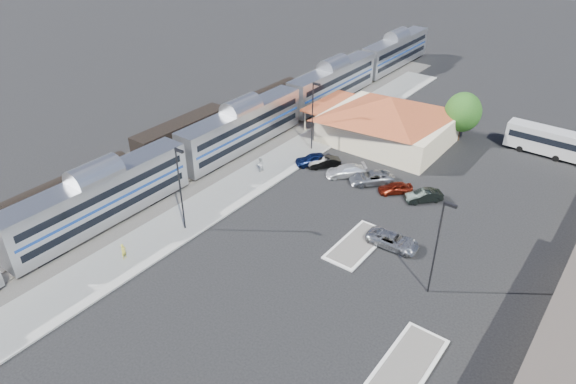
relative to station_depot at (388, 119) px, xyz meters
The scene contains 22 objects.
ground 24.63m from the station_depot, 79.24° to the right, with size 280.00×280.00×0.00m, color black.
railbed 23.14m from the station_depot, 135.78° to the right, with size 16.00×100.00×0.12m, color #4C4944.
platform 19.71m from the station_depot, 112.45° to the right, with size 5.50×92.00×0.18m, color gray.
passenger_train 18.87m from the station_depot, 135.41° to the right, with size 3.00×104.00×5.55m.
freight_cars 26.50m from the station_depot, 137.26° to the right, with size 2.80×46.00×4.00m.
station_depot is the anchor object (origin of this frame).
traffic_island_south 23.80m from the station_depot, 68.74° to the right, with size 3.30×7.50×0.21m.
traffic_island_north 37.12m from the station_depot, 59.88° to the right, with size 3.30×7.50×0.21m.
lamp_plat_s 30.74m from the station_depot, 101.94° to the right, with size 1.08×0.25×9.00m.
lamp_plat_n 10.45m from the station_depot, 128.41° to the right, with size 1.08×0.25×9.00m.
lamp_lot 29.30m from the station_depot, 55.24° to the right, with size 1.08×0.25×9.00m.
tree_depot 9.69m from the station_depot, 38.43° to the left, with size 4.71×4.71×6.63m.
suv 23.25m from the station_depot, 60.81° to the right, with size 2.30×5.00×1.39m, color #A1A4A9.
coach_bus 20.24m from the station_depot, 24.94° to the left, with size 10.80×2.45×3.46m.
person_a 37.42m from the station_depot, 101.25° to the right, with size 0.57×0.37×1.56m, color gold.
person_b 18.48m from the station_depot, 115.40° to the right, with size 0.89×0.70×1.84m, color silver.
parked_car_a 12.15m from the station_depot, 109.31° to the right, with size 1.75×4.35×1.48m, color #0D1A45.
parked_car_b 11.51m from the station_depot, 103.19° to the right, with size 1.38×3.95×1.30m, color black.
parked_car_c 11.52m from the station_depot, 86.76° to the right, with size 1.92×4.72×1.37m, color white.
parked_car_d 11.84m from the station_depot, 70.68° to the right, with size 2.35×5.10×1.42m, color gray.
parked_car_e 13.49m from the station_depot, 57.95° to the right, with size 1.51×3.76×1.28m, color maroon.
parked_car_f 15.18m from the station_depot, 46.90° to the right, with size 1.41×4.04×1.33m, color black.
Camera 1 is at (22.14, -33.10, 29.63)m, focal length 32.00 mm.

